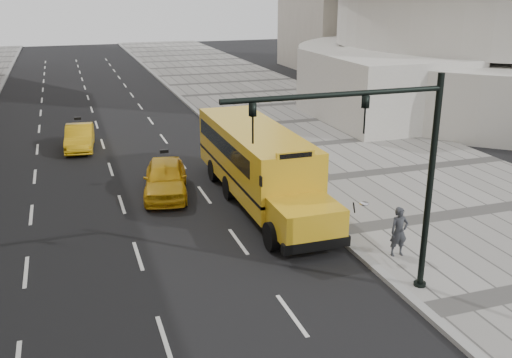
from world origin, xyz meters
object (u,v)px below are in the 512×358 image
object	(u,v)px
taxi_far	(80,137)
traffic_signal	(388,162)
school_bus	(256,158)
pedestrian	(399,232)
taxi_near	(165,178)

from	to	relation	value
taxi_far	traffic_signal	bearing A→B (deg)	-63.76
school_bus	pedestrian	size ratio (longest dim) A/B	6.94
school_bus	taxi_near	size ratio (longest dim) A/B	2.61
taxi_near	pedestrian	distance (m)	10.48
taxi_near	traffic_signal	distance (m)	11.79
school_bus	pedestrian	world-z (taller)	school_bus
taxi_near	pedestrian	xyz separation A→B (m)	(6.10, -8.52, 0.23)
taxi_far	pedestrian	size ratio (longest dim) A/B	2.43
school_bus	taxi_near	distance (m)	4.04
pedestrian	traffic_signal	bearing A→B (deg)	-128.17
taxi_near	taxi_far	xyz separation A→B (m)	(-3.18, 8.74, -0.09)
taxi_near	traffic_signal	bearing A→B (deg)	-57.12
taxi_near	pedestrian	bearing A→B (deg)	-43.52
pedestrian	traffic_signal	xyz separation A→B (m)	(-1.86, -1.96, 3.11)
school_bus	pedestrian	distance (m)	7.37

